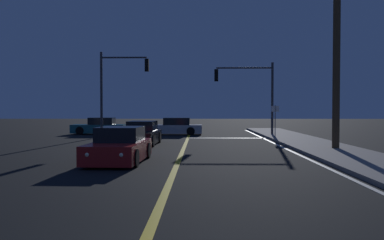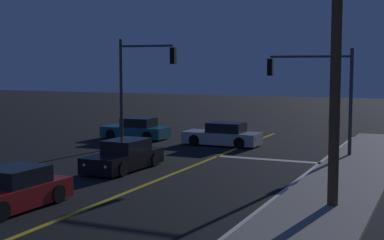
# 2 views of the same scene
# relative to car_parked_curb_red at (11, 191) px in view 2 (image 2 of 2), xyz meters

# --- Properties ---
(sidewalk_right) EXTENTS (3.20, 46.66, 0.15)m
(sidewalk_right) POSITION_rel_car_parked_curb_red_xyz_m (9.30, 1.25, -0.51)
(sidewalk_right) COLOR gray
(sidewalk_right) RESTS_ON ground
(lane_line_center) EXTENTS (0.20, 44.06, 0.01)m
(lane_line_center) POSITION_rel_car_parked_curb_red_xyz_m (2.24, 1.25, -0.58)
(lane_line_center) COLOR gold
(lane_line_center) RESTS_ON ground
(lane_line_edge_right) EXTENTS (0.16, 44.06, 0.01)m
(lane_line_edge_right) POSITION_rel_car_parked_curb_red_xyz_m (7.45, 1.25, -0.58)
(lane_line_edge_right) COLOR silver
(lane_line_edge_right) RESTS_ON ground
(stop_bar) EXTENTS (5.46, 0.50, 0.01)m
(stop_bar) POSITION_rel_car_parked_curb_red_xyz_m (4.97, 12.71, -0.58)
(stop_bar) COLOR silver
(stop_bar) RESTS_ON ground
(car_parked_curb_red) EXTENTS (2.05, 4.30, 1.34)m
(car_parked_curb_red) POSITION_rel_car_parked_curb_red_xyz_m (0.00, 0.00, 0.00)
(car_parked_curb_red) COLOR maroon
(car_parked_curb_red) RESTS_ON ground
(car_far_approaching_black) EXTENTS (1.92, 4.49, 1.34)m
(car_far_approaching_black) POSITION_rel_car_parked_curb_red_xyz_m (-0.23, 7.52, -0.00)
(car_far_approaching_black) COLOR black
(car_far_approaching_black) RESTS_ON ground
(car_distant_tail_silver) EXTENTS (4.53, 1.88, 1.34)m
(car_distant_tail_silver) POSITION_rel_car_parked_curb_red_xyz_m (1.06, 16.54, 0.00)
(car_distant_tail_silver) COLOR #B2B5BA
(car_distant_tail_silver) RESTS_ON ground
(car_following_oncoming_teal) EXTENTS (4.26, 1.93, 1.34)m
(car_following_oncoming_teal) POSITION_rel_car_parked_curb_red_xyz_m (-5.02, 17.05, -0.00)
(car_following_oncoming_teal) COLOR #195960
(car_following_oncoming_teal) RESTS_ON ground
(traffic_signal_near_right) EXTENTS (4.43, 0.28, 5.51)m
(traffic_signal_near_right) POSITION_rel_car_parked_curb_red_xyz_m (6.87, 15.01, 3.13)
(traffic_signal_near_right) COLOR #38383D
(traffic_signal_near_right) RESTS_ON ground
(traffic_signal_far_left) EXTENTS (3.52, 0.28, 6.12)m
(traffic_signal_far_left) POSITION_rel_car_parked_curb_red_xyz_m (-2.82, 13.61, 3.46)
(traffic_signal_far_left) COLOR #38383D
(traffic_signal_far_left) RESTS_ON ground
(utility_pole_right) EXTENTS (1.45, 0.35, 10.84)m
(utility_pole_right) POSITION_rel_car_parked_curb_red_xyz_m (9.60, 4.15, 4.97)
(utility_pole_right) COLOR #4C3823
(utility_pole_right) RESTS_ON ground
(street_sign_corner) EXTENTS (0.56, 0.13, 2.29)m
(street_sign_corner) POSITION_rel_car_parked_curb_red_xyz_m (8.20, 12.21, 0.96)
(street_sign_corner) COLOR slate
(street_sign_corner) RESTS_ON ground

